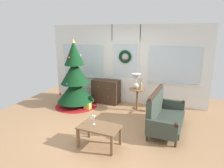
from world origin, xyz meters
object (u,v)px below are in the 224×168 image
object	(u,v)px
coffee_table	(99,129)
flower_vase	(141,86)
dresser_cabinet	(106,91)
settee_sofa	(163,114)
christmas_tree	(75,81)
gift_box	(88,106)
wine_glass	(94,118)
table_lamp	(136,79)
side_table	(137,95)

from	to	relation	value
coffee_table	flower_vase	bearing A→B (deg)	78.21
dresser_cabinet	settee_sofa	world-z (taller)	settee_sofa
settee_sofa	coffee_table	world-z (taller)	settee_sofa
christmas_tree	settee_sofa	bearing A→B (deg)	-14.58
christmas_tree	coffee_table	distance (m)	2.55
gift_box	wine_glass	bearing A→B (deg)	-60.37
christmas_tree	coffee_table	xyz separation A→B (m)	(1.60, -1.94, -0.44)
table_lamp	side_table	bearing A→B (deg)	-33.69
christmas_tree	wine_glass	world-z (taller)	christmas_tree
settee_sofa	wine_glass	bearing A→B (deg)	-138.29
flower_vase	coffee_table	bearing A→B (deg)	-101.79
table_lamp	wine_glass	xyz separation A→B (m)	(-0.42, -2.15, -0.39)
settee_sofa	gift_box	size ratio (longest dim) A/B	8.44
table_lamp	coffee_table	distance (m)	2.30
coffee_table	christmas_tree	bearing A→B (deg)	129.61
dresser_cabinet	wine_glass	world-z (taller)	dresser_cabinet
gift_box	dresser_cabinet	bearing A→B (deg)	67.12
coffee_table	gift_box	world-z (taller)	coffee_table
dresser_cabinet	settee_sofa	distance (m)	2.38
flower_vase	coffee_table	size ratio (longest dim) A/B	0.40
wine_glass	gift_box	size ratio (longest dim) A/B	1.00
side_table	gift_box	bearing A→B (deg)	-165.57
dresser_cabinet	side_table	xyz separation A→B (m)	(1.14, -0.39, 0.10)
flower_vase	christmas_tree	bearing A→B (deg)	-175.32
christmas_tree	table_lamp	distance (m)	1.91
dresser_cabinet	settee_sofa	xyz separation A→B (m)	(1.97, -1.34, -0.01)
flower_vase	wine_glass	distance (m)	2.15
coffee_table	side_table	bearing A→B (deg)	81.09
settee_sofa	side_table	bearing A→B (deg)	131.18
christmas_tree	wine_glass	bearing A→B (deg)	-52.22
settee_sofa	wine_glass	xyz separation A→B (m)	(-1.31, -1.17, 0.20)
side_table	table_lamp	world-z (taller)	table_lamp
christmas_tree	gift_box	xyz separation A→B (m)	(0.47, -0.15, -0.71)
coffee_table	wine_glass	distance (m)	0.26
dresser_cabinet	coffee_table	distance (m)	2.68
christmas_tree	side_table	bearing A→B (deg)	6.67
side_table	flower_vase	xyz separation A→B (m)	(0.10, -0.06, 0.32)
coffee_table	wine_glass	xyz separation A→B (m)	(-0.14, 0.05, 0.21)
wine_glass	gift_box	bearing A→B (deg)	119.63
settee_sofa	side_table	xyz separation A→B (m)	(-0.83, 0.95, 0.11)
side_table	wine_glass	size ratio (longest dim) A/B	3.54
flower_vase	gift_box	bearing A→B (deg)	-168.55
side_table	dresser_cabinet	bearing A→B (deg)	161.24
christmas_tree	wine_glass	xyz separation A→B (m)	(1.46, -1.89, -0.23)
settee_sofa	coffee_table	distance (m)	1.69
christmas_tree	side_table	world-z (taller)	christmas_tree
settee_sofa	wine_glass	size ratio (longest dim) A/B	8.42
flower_vase	settee_sofa	bearing A→B (deg)	-50.61
side_table	table_lamp	bearing A→B (deg)	146.31
flower_vase	coffee_table	world-z (taller)	flower_vase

